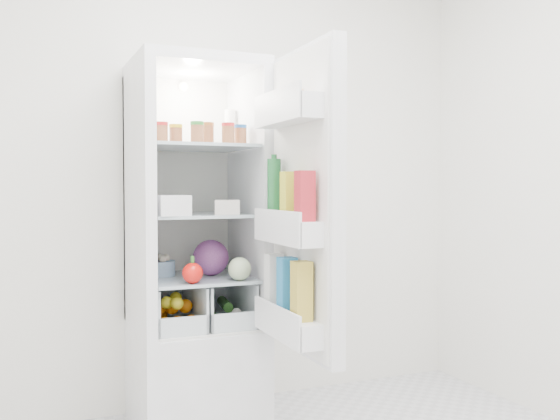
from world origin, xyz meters
name	(u,v)px	position (x,y,z in m)	size (l,w,h in m)	color
room_walls	(354,62)	(0.00, 0.00, 1.59)	(3.02, 3.02, 2.61)	white
refrigerator	(193,291)	(-0.20, 1.25, 0.67)	(0.60, 0.60, 1.80)	white
shelf_low	(197,278)	(-0.20, 1.19, 0.74)	(0.49, 0.53, 0.01)	#A6B8C3
shelf_mid	(196,215)	(-0.20, 1.19, 1.05)	(0.49, 0.53, 0.01)	#A6B8C3
shelf_top	(196,147)	(-0.20, 1.19, 1.38)	(0.49, 0.53, 0.01)	#A6B8C3
crisper_left	(172,306)	(-0.32, 1.19, 0.61)	(0.23, 0.46, 0.22)	silver
crisper_right	(220,302)	(-0.08, 1.19, 0.61)	(0.23, 0.46, 0.22)	silver
condiment_jars	(202,135)	(-0.20, 1.07, 1.43)	(0.46, 0.16, 0.08)	#B21919
squeeze_bottle	(230,129)	(0.01, 1.30, 1.49)	(0.06, 0.06, 0.20)	white
tub_white	(171,205)	(-0.37, 0.99, 1.10)	(0.14, 0.14, 0.09)	silver
tub_cream	(227,207)	(-0.08, 1.06, 1.09)	(0.12, 0.12, 0.07)	silver
tin_red	(225,208)	(-0.09, 1.06, 1.08)	(0.08, 0.08, 0.05)	red
foil_tray	(163,209)	(-0.35, 1.24, 1.08)	(0.16, 0.12, 0.04)	silver
red_cabbage	(211,258)	(-0.13, 1.19, 0.84)	(0.18, 0.18, 0.18)	#551E5A
bell_pepper	(193,273)	(-0.28, 0.97, 0.79)	(0.09, 0.09, 0.09)	red
mushroom_bowl	(159,268)	(-0.36, 1.28, 0.78)	(0.16, 0.16, 0.07)	#97BCE1
salad_bag	(240,269)	(-0.05, 0.97, 0.80)	(0.11, 0.11, 0.11)	#A5B98B
citrus_pile	(173,312)	(-0.33, 1.15, 0.59)	(0.20, 0.31, 0.16)	orange
veg_pile	(222,312)	(-0.07, 1.18, 0.56)	(0.16, 0.30, 0.10)	#1F4717
fridge_door	(301,209)	(0.09, 0.61, 1.09)	(0.18, 0.60, 1.30)	white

